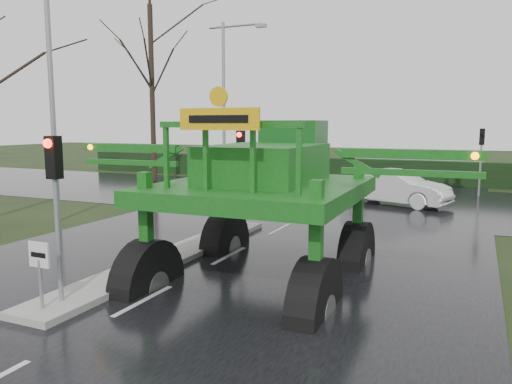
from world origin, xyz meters
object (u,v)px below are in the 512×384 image
at_px(traffic_signal_mid, 241,157).
at_px(street_light_left_near, 56,63).
at_px(street_light_left_far, 228,88).
at_px(white_sedan, 395,205).
at_px(crop_sprayer, 151,172).
at_px(keep_left_sign, 40,264).
at_px(traffic_signal_far, 481,147).
at_px(traffic_signal_near, 55,183).

bearing_deg(traffic_signal_mid, street_light_left_near, -167.79).
distance_m(street_light_left_far, white_sedan, 13.50).
bearing_deg(crop_sprayer, keep_left_sign, -107.91).
bearing_deg(street_light_left_near, street_light_left_far, 90.00).
bearing_deg(traffic_signal_mid, keep_left_sign, -90.00).
bearing_deg(traffic_signal_far, crop_sprayer, 69.68).
relative_size(keep_left_sign, crop_sprayer, 0.13).
bearing_deg(keep_left_sign, traffic_signal_far, 70.07).
bearing_deg(street_light_left_far, keep_left_sign, -72.22).
distance_m(keep_left_sign, traffic_signal_mid, 9.12).
xyz_separation_m(keep_left_sign, traffic_signal_near, (0.00, 0.49, 1.53)).
height_order(traffic_signal_far, street_light_left_near, street_light_left_near).
height_order(street_light_left_far, crop_sprayer, street_light_left_far).
relative_size(traffic_signal_near, street_light_left_near, 0.35).
distance_m(traffic_signal_far, street_light_left_far, 15.08).
height_order(traffic_signal_near, street_light_left_far, street_light_left_far).
relative_size(street_light_left_near, street_light_left_far, 1.00).
bearing_deg(street_light_left_near, traffic_signal_near, -45.47).
bearing_deg(keep_left_sign, crop_sprayer, 72.95).
xyz_separation_m(traffic_signal_far, crop_sprayer, (-7.00, -18.91, 0.07)).
xyz_separation_m(street_light_left_near, street_light_left_far, (0.00, 14.00, 0.00)).
distance_m(traffic_signal_near, street_light_left_near, 10.40).
bearing_deg(white_sedan, traffic_signal_mid, 167.55).
relative_size(traffic_signal_near, crop_sprayer, 0.35).
bearing_deg(street_light_left_near, traffic_signal_far, 43.63).
height_order(traffic_signal_mid, traffic_signal_far, same).
bearing_deg(traffic_signal_near, keep_left_sign, -90.00).
relative_size(traffic_signal_far, street_light_left_far, 0.35).
relative_size(traffic_signal_mid, white_sedan, 0.72).
height_order(street_light_left_near, crop_sprayer, street_light_left_near).
height_order(traffic_signal_mid, white_sedan, traffic_signal_mid).
bearing_deg(street_light_left_far, traffic_signal_far, 0.03).
bearing_deg(traffic_signal_mid, traffic_signal_far, 58.07).
relative_size(keep_left_sign, traffic_signal_far, 0.38).
xyz_separation_m(traffic_signal_mid, traffic_signal_far, (7.80, 12.52, 0.00)).
distance_m(traffic_signal_far, street_light_left_near, 20.58).
height_order(traffic_signal_near, street_light_left_near, street_light_left_near).
distance_m(traffic_signal_mid, crop_sprayer, 6.45).
bearing_deg(street_light_left_far, white_sedan, -23.05).
bearing_deg(traffic_signal_far, street_light_left_near, 43.63).
bearing_deg(traffic_signal_mid, traffic_signal_near, -90.00).
bearing_deg(traffic_signal_far, traffic_signal_mid, 58.07).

